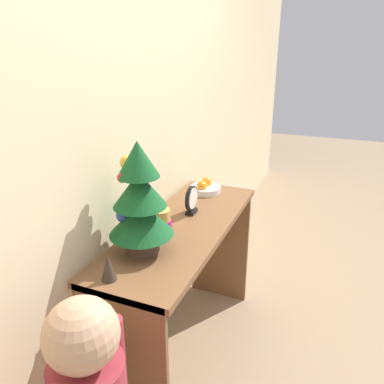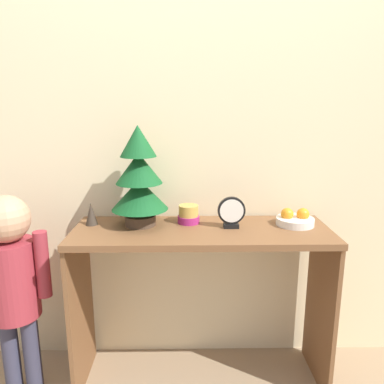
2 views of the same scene
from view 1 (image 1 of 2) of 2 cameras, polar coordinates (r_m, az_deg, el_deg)
ground_plane at (r=2.26m, az=4.26°, el=-24.61°), size 12.00×12.00×0.00m
back_wall at (r=1.81m, az=-8.92°, el=9.14°), size 7.00×0.05×2.50m
console_table at (r=1.93m, az=-1.23°, el=-10.06°), size 1.21×0.42×0.81m
mini_tree at (r=1.53m, az=-7.99°, el=-1.16°), size 0.27×0.27×0.48m
fruit_bowl at (r=2.24m, az=2.02°, el=0.65°), size 0.18×0.18×0.08m
singing_bowl at (r=1.81m, az=-4.85°, el=-4.06°), size 0.11×0.11×0.09m
desk_clock at (r=1.93m, az=-0.06°, el=-1.25°), size 0.13×0.04×0.15m
figurine at (r=1.44m, az=-12.64°, el=-11.13°), size 0.06×0.06×0.11m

